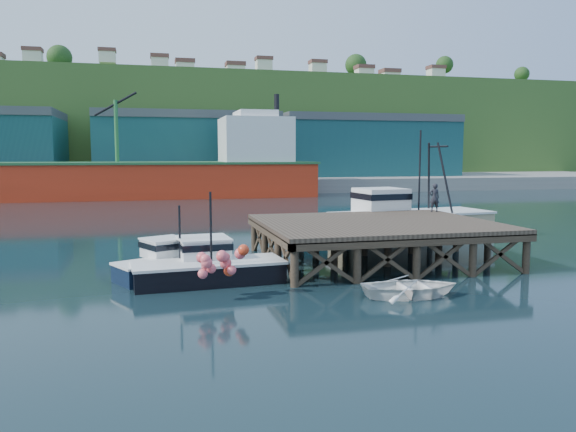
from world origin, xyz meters
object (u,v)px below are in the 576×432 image
object	(u,v)px
boat_black	(208,265)
dinghy	(411,287)
boat_navy	(172,262)
dockworker	(434,198)
trawler	(409,217)

from	to	relation	value
boat_black	dinghy	size ratio (longest dim) A/B	1.75
boat_navy	boat_black	size ratio (longest dim) A/B	0.84
dinghy	dockworker	distance (m)	13.43
dinghy	boat_black	bearing A→B (deg)	63.85
boat_navy	boat_black	bearing A→B (deg)	-70.28
boat_black	trawler	bearing A→B (deg)	28.60
boat_black	trawler	xyz separation A→B (m)	(14.25, 9.29, 0.74)
boat_navy	trawler	size ratio (longest dim) A/B	0.51
boat_navy	dinghy	bearing A→B (deg)	-59.78
trawler	dockworker	size ratio (longest dim) A/B	6.42
boat_black	dinghy	xyz separation A→B (m)	(7.59, -4.63, -0.35)
dockworker	trawler	bearing A→B (deg)	-74.26
boat_black	trawler	size ratio (longest dim) A/B	0.61
boat_black	trawler	world-z (taller)	trawler
trawler	boat_navy	bearing A→B (deg)	-160.86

